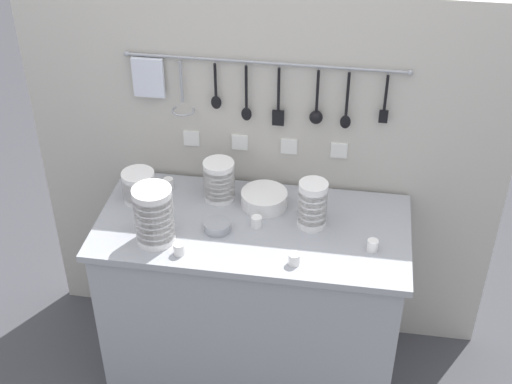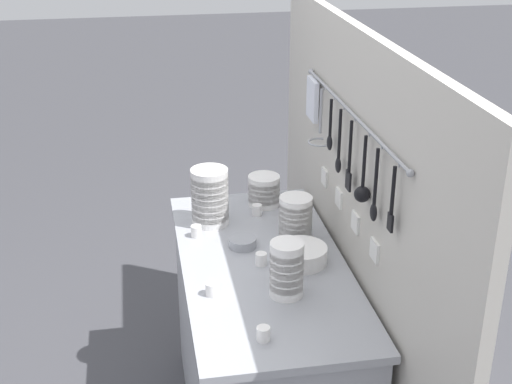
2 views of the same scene
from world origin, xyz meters
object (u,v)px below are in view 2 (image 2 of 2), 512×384
at_px(cup_edge_far, 261,259).
at_px(cup_back_left, 196,231).
at_px(steel_mixing_bowl, 243,242).
at_px(cup_front_left, 263,334).
at_px(bowl_stack_short_front, 264,190).
at_px(bowl_stack_nested_right, 210,197).
at_px(bowl_stack_back_corner, 287,269).
at_px(plate_stack, 301,255).
at_px(cup_by_caddy, 212,289).
at_px(cup_mid_row, 292,207).
at_px(cup_edge_near, 257,210).
at_px(bowl_stack_tall_left, 296,218).

height_order(cup_edge_far, cup_back_left, same).
height_order(steel_mixing_bowl, cup_front_left, cup_front_left).
bearing_deg(bowl_stack_short_front, bowl_stack_nested_right, -60.99).
xyz_separation_m(bowl_stack_back_corner, plate_stack, (-0.21, 0.10, -0.07)).
distance_m(bowl_stack_nested_right, cup_by_caddy, 0.57).
xyz_separation_m(bowl_stack_back_corner, cup_mid_row, (-0.64, 0.16, -0.08)).
bearing_deg(cup_front_left, steel_mixing_bowl, 177.03).
distance_m(bowl_stack_back_corner, cup_mid_row, 0.67).
height_order(bowl_stack_back_corner, plate_stack, bowl_stack_back_corner).
distance_m(cup_edge_near, cup_edge_far, 0.43).
relative_size(bowl_stack_back_corner, bowl_stack_tall_left, 1.13).
distance_m(bowl_stack_nested_right, bowl_stack_back_corner, 0.63).
distance_m(cup_mid_row, cup_edge_far, 0.47).
height_order(bowl_stack_back_corner, bowl_stack_tall_left, bowl_stack_back_corner).
distance_m(bowl_stack_back_corner, cup_front_left, 0.29).
bearing_deg(cup_edge_far, cup_back_left, -141.09).
height_order(cup_by_caddy, cup_back_left, same).
bearing_deg(cup_edge_far, bowl_stack_short_front, 168.30).
distance_m(bowl_stack_short_front, cup_by_caddy, 0.77).
height_order(bowl_stack_back_corner, cup_front_left, bowl_stack_back_corner).
xyz_separation_m(bowl_stack_nested_right, cup_edge_far, (0.38, 0.15, -0.10)).
bearing_deg(cup_edge_far, plate_stack, 86.57).
bearing_deg(bowl_stack_back_corner, bowl_stack_short_front, 175.40).
bearing_deg(bowl_stack_tall_left, cup_edge_far, -42.76).
height_order(cup_by_caddy, cup_mid_row, same).
xyz_separation_m(cup_edge_near, cup_back_left, (0.15, -0.28, 0.00)).
relative_size(bowl_stack_back_corner, plate_stack, 1.04).
height_order(plate_stack, steel_mixing_bowl, plate_stack).
bearing_deg(plate_stack, cup_front_left, -26.59).
bearing_deg(plate_stack, bowl_stack_tall_left, 173.56).
distance_m(bowl_stack_nested_right, bowl_stack_short_front, 0.30).
relative_size(bowl_stack_back_corner, cup_edge_near, 4.26).
xyz_separation_m(plate_stack, cup_front_left, (0.46, -0.23, -0.01)).
distance_m(bowl_stack_short_front, cup_edge_far, 0.53).
relative_size(steel_mixing_bowl, cup_by_caddy, 2.31).
bearing_deg(cup_back_left, bowl_stack_tall_left, 78.29).
height_order(cup_by_caddy, cup_edge_far, same).
relative_size(bowl_stack_nested_right, plate_stack, 1.24).
distance_m(bowl_stack_tall_left, cup_edge_near, 0.27).
distance_m(bowl_stack_short_front, cup_back_left, 0.41).
bearing_deg(bowl_stack_tall_left, cup_back_left, -101.71).
distance_m(plate_stack, cup_front_left, 0.51).
xyz_separation_m(bowl_stack_tall_left, cup_by_caddy, (0.36, -0.38, -0.07)).
bearing_deg(cup_back_left, cup_by_caddy, 1.23).
xyz_separation_m(cup_by_caddy, cup_mid_row, (-0.60, 0.42, 0.00)).
height_order(bowl_stack_short_front, cup_edge_far, bowl_stack_short_front).
height_order(bowl_stack_nested_right, cup_edge_far, bowl_stack_nested_right).
relative_size(plate_stack, cup_edge_near, 4.11).
distance_m(cup_mid_row, cup_back_left, 0.46).
xyz_separation_m(bowl_stack_short_front, cup_edge_near, (0.10, -0.05, -0.04)).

